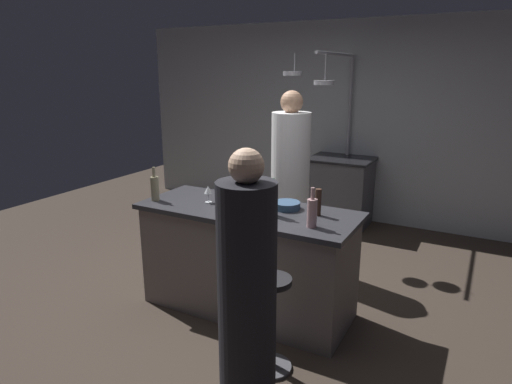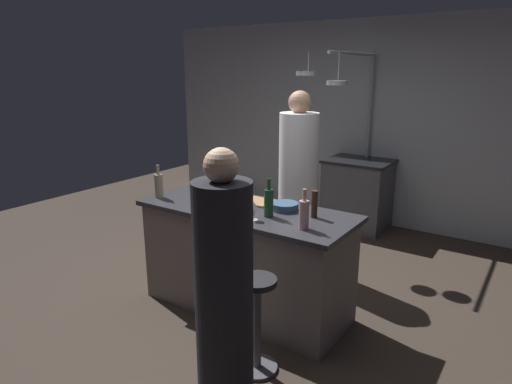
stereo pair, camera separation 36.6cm
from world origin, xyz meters
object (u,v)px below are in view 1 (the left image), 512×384
cutting_board (253,201)px  mixing_bowl_blue (287,205)px  wine_glass_by_chef (260,207)px  mixing_bowl_wooden (232,209)px  wine_glass_near_right_guest (248,197)px  chef (290,189)px  wine_bottle_white (155,188)px  pepper_mill (318,202)px  stove_range (339,191)px  bar_stool_right (272,320)px  guest_right (247,296)px  potted_plant (177,212)px  wine_bottle_green (273,202)px  wine_bottle_rose (312,212)px  wine_glass_near_left_guest (208,190)px

cutting_board → mixing_bowl_blue: 0.33m
wine_glass_by_chef → mixing_bowl_wooden: (-0.26, 0.04, -0.06)m
wine_glass_by_chef → wine_glass_near_right_guest: bearing=138.7°
chef → wine_bottle_white: bearing=-124.1°
chef → pepper_mill: bearing=-54.2°
mixing_bowl_wooden → stove_range: bearing=89.3°
bar_stool_right → guest_right: size_ratio=0.43×
stove_range → potted_plant: 2.11m
chef → wine_bottle_white: 1.37m
chef → guest_right: 2.04m
chef → cutting_board: chef is taller
potted_plant → wine_glass_near_right_guest: (1.63, -1.14, 0.71)m
chef → cutting_board: bearing=-89.5°
wine_glass_near_right_guest → wine_bottle_white: bearing=-170.1°
bar_stool_right → mixing_bowl_wooden: (-0.57, 0.45, 0.56)m
stove_range → wine_glass_near_right_guest: bearing=-89.5°
stove_range → wine_bottle_white: bearing=-107.0°
wine_bottle_white → wine_bottle_green: (1.07, 0.10, 0.00)m
wine_bottle_rose → bar_stool_right: bearing=-100.6°
wine_bottle_white → wine_bottle_rose: wine_bottle_white is taller
chef → wine_glass_by_chef: (0.27, -1.16, 0.17)m
guest_right → wine_bottle_green: guest_right is taller
bar_stool_right → guest_right: guest_right is taller
wine_glass_by_chef → chef: bearing=103.3°
guest_right → bar_stool_right: bearing=94.3°
guest_right → wine_glass_by_chef: size_ratio=10.90×
pepper_mill → wine_glass_near_right_guest: size_ratio=1.44×
pepper_mill → wine_bottle_green: wine_bottle_green is taller
cutting_board → wine_glass_near_right_guest: wine_glass_near_right_guest is taller
mixing_bowl_blue → wine_bottle_green: bearing=-94.7°
stove_range → mixing_bowl_blue: size_ratio=4.11×
bar_stool_right → mixing_bowl_wooden: size_ratio=4.79×
bar_stool_right → potted_plant: (-2.14, 1.72, -0.08)m
bar_stool_right → potted_plant: bearing=141.2°
wine_bottle_rose → wine_glass_near_left_guest: wine_bottle_rose is taller
cutting_board → wine_bottle_rose: 0.75m
wine_glass_near_right_guest → wine_glass_by_chef: same height
wine_bottle_white → mixing_bowl_blue: size_ratio=1.34×
wine_bottle_green → wine_glass_near_right_guest: size_ratio=2.03×
potted_plant → wine_bottle_green: 2.33m
bar_stool_right → mixing_bowl_blue: 0.97m
stove_range → mixing_bowl_blue: (0.29, -2.31, 0.48)m
bar_stool_right → wine_bottle_green: (-0.26, 0.55, 0.64)m
wine_bottle_white → wine_glass_near_right_guest: 0.84m
wine_bottle_green → mixing_bowl_wooden: bearing=-162.0°
potted_plant → chef: bearing=-5.7°
wine_bottle_green → pepper_mill: bearing=30.9°
guest_right → cutting_board: (-0.60, 1.17, 0.17)m
wine_bottle_white → stove_range: bearing=73.0°
wine_bottle_white → mixing_bowl_blue: (1.09, 0.31, -0.08)m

